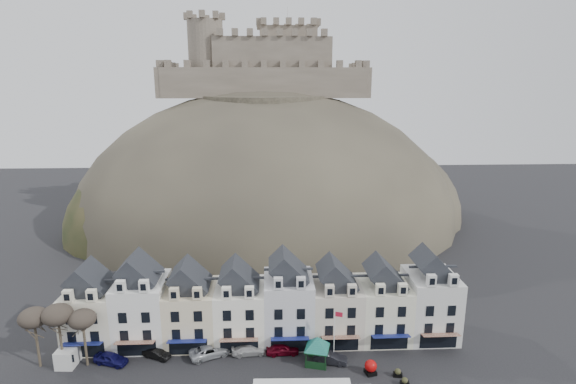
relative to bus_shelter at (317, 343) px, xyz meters
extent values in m
cube|color=#EFE9CF|center=(-30.65, 6.50, 0.99)|extent=(6.80, 8.00, 8.00)
cube|color=#212429|center=(-30.65, 6.50, 6.19)|extent=(6.80, 5.76, 2.80)
cube|color=#EFE9CF|center=(-32.14, 2.90, 5.89)|extent=(1.20, 0.80, 1.60)
cube|color=#EFE9CF|center=(-29.15, 2.90, 5.89)|extent=(1.20, 0.80, 1.60)
cube|color=black|center=(-30.65, 2.47, -1.71)|extent=(5.10, 0.06, 2.20)
cube|color=navy|center=(-30.65, 1.80, -0.41)|extent=(5.10, 1.29, 0.43)
cube|color=white|center=(-23.85, 6.50, 1.59)|extent=(6.80, 8.00, 9.20)
cube|color=#212429|center=(-23.85, 6.50, 7.39)|extent=(6.80, 5.76, 2.80)
cube|color=white|center=(-25.34, 2.90, 7.09)|extent=(1.20, 0.80, 1.60)
cube|color=white|center=(-22.35, 2.90, 7.09)|extent=(1.20, 0.80, 1.60)
cube|color=black|center=(-23.85, 2.47, -1.71)|extent=(5.10, 0.06, 2.20)
cube|color=maroon|center=(-23.85, 1.80, -0.41)|extent=(5.10, 1.29, 0.43)
cube|color=beige|center=(-17.05, 6.50, 0.99)|extent=(6.80, 8.00, 8.00)
cube|color=#212429|center=(-17.05, 6.50, 6.19)|extent=(6.80, 5.76, 2.80)
cube|color=beige|center=(-18.54, 2.90, 5.89)|extent=(1.20, 0.80, 1.60)
cube|color=beige|center=(-15.55, 2.90, 5.89)|extent=(1.20, 0.80, 1.60)
cube|color=black|center=(-17.05, 2.47, -1.71)|extent=(5.10, 0.06, 2.20)
cube|color=navy|center=(-17.05, 1.80, -0.41)|extent=(5.10, 1.29, 0.43)
cube|color=white|center=(-10.25, 6.50, 0.99)|extent=(6.80, 8.00, 8.00)
cube|color=#212429|center=(-10.25, 6.50, 6.19)|extent=(6.80, 5.76, 2.80)
cube|color=white|center=(-11.74, 2.90, 5.89)|extent=(1.20, 0.80, 1.60)
cube|color=white|center=(-8.75, 2.90, 5.89)|extent=(1.20, 0.80, 1.60)
cube|color=black|center=(-10.25, 2.47, -1.71)|extent=(5.10, 0.06, 2.20)
cube|color=maroon|center=(-10.25, 1.80, -0.41)|extent=(5.10, 1.29, 0.43)
cube|color=silver|center=(-3.45, 6.50, 1.59)|extent=(6.80, 8.00, 9.20)
cube|color=#212429|center=(-3.45, 6.50, 7.39)|extent=(6.80, 5.76, 2.80)
cube|color=silver|center=(-4.94, 2.90, 7.09)|extent=(1.20, 0.80, 1.60)
cube|color=silver|center=(-1.95, 2.90, 7.09)|extent=(1.20, 0.80, 1.60)
cube|color=black|center=(-3.45, 2.47, -1.71)|extent=(5.10, 0.06, 2.20)
cube|color=navy|center=(-3.45, 1.80, -0.41)|extent=(5.10, 1.29, 0.43)
cube|color=beige|center=(3.35, 6.50, 0.99)|extent=(6.80, 8.00, 8.00)
cube|color=#212429|center=(3.35, 6.50, 6.19)|extent=(6.80, 5.76, 2.80)
cube|color=beige|center=(1.86, 2.90, 5.89)|extent=(1.20, 0.80, 1.60)
cube|color=beige|center=(4.85, 2.90, 5.89)|extent=(1.20, 0.80, 1.60)
cube|color=black|center=(3.35, 2.47, -1.71)|extent=(5.10, 0.06, 2.20)
cube|color=maroon|center=(3.35, 1.80, -0.41)|extent=(5.10, 1.29, 0.43)
cube|color=silver|center=(10.15, 6.50, 0.99)|extent=(6.80, 8.00, 8.00)
cube|color=#212429|center=(10.15, 6.50, 6.19)|extent=(6.80, 5.76, 2.80)
cube|color=silver|center=(8.66, 2.90, 5.89)|extent=(1.20, 0.80, 1.60)
cube|color=silver|center=(11.65, 2.90, 5.89)|extent=(1.20, 0.80, 1.60)
cube|color=black|center=(10.15, 2.47, -1.71)|extent=(5.10, 0.06, 2.20)
cube|color=navy|center=(10.15, 1.80, -0.41)|extent=(5.10, 1.29, 0.43)
cube|color=silver|center=(16.95, 6.50, 1.59)|extent=(6.80, 8.00, 9.20)
cube|color=#212429|center=(16.95, 6.50, 7.39)|extent=(6.80, 5.76, 2.80)
cube|color=silver|center=(15.46, 2.90, 7.09)|extent=(1.20, 0.80, 1.60)
cube|color=silver|center=(18.45, 2.90, 7.09)|extent=(1.20, 0.80, 1.60)
cube|color=black|center=(16.95, 2.47, -1.71)|extent=(5.10, 0.06, 2.20)
cube|color=maroon|center=(16.95, 1.80, -0.41)|extent=(5.10, 1.29, 0.43)
ellipsoid|color=#353129|center=(-6.85, 60.50, -3.01)|extent=(96.00, 76.00, 68.00)
ellipsoid|color=#222E17|center=(-28.85, 54.50, -3.01)|extent=(52.00, 44.00, 42.00)
ellipsoid|color=#353129|center=(17.15, 64.50, -3.01)|extent=(56.00, 48.00, 46.00)
ellipsoid|color=#222E17|center=(-10.85, 46.50, -3.01)|extent=(40.00, 28.00, 28.00)
ellipsoid|color=#353129|center=(3.15, 48.50, -3.01)|extent=(36.00, 28.00, 24.00)
cylinder|color=#353129|center=(-6.85, 60.50, 27.99)|extent=(30.00, 30.00, 3.00)
cube|color=brown|center=(-6.85, 56.50, 32.49)|extent=(48.00, 2.20, 7.00)
cube|color=brown|center=(-6.85, 76.50, 32.49)|extent=(48.00, 2.20, 7.00)
cube|color=brown|center=(-30.85, 66.50, 32.49)|extent=(2.20, 22.00, 7.00)
cube|color=brown|center=(17.15, 66.50, 32.49)|extent=(2.20, 22.00, 7.00)
cube|color=brown|center=(-4.85, 66.50, 37.99)|extent=(28.00, 18.00, 10.00)
cube|color=brown|center=(-0.85, 68.50, 39.49)|extent=(14.00, 12.00, 13.00)
cylinder|color=brown|center=(-20.85, 62.50, 37.99)|extent=(8.40, 8.40, 18.00)
cylinder|color=silver|center=(-0.85, 68.50, 48.49)|extent=(0.16, 0.16, 5.00)
cylinder|color=#372D23|center=(-35.85, 1.00, -0.14)|extent=(0.32, 0.32, 5.74)
ellipsoid|color=#383028|center=(-35.85, 1.00, 3.96)|extent=(3.61, 3.61, 2.54)
cylinder|color=#372D23|center=(-32.85, 1.00, 0.00)|extent=(0.32, 0.32, 6.02)
ellipsoid|color=#383028|center=(-32.85, 1.00, 4.30)|extent=(3.78, 3.78, 2.67)
cylinder|color=#372D23|center=(-29.85, 1.00, -0.28)|extent=(0.32, 0.32, 5.46)
ellipsoid|color=#383028|center=(-29.85, 1.00, 3.62)|extent=(3.43, 3.43, 2.42)
cube|color=black|center=(-0.90, 1.52, -1.90)|extent=(0.17, 0.17, 2.22)
cube|color=black|center=(1.52, 0.90, -1.90)|extent=(0.17, 0.17, 2.22)
cube|color=black|center=(-1.52, -0.90, -1.90)|extent=(0.17, 0.17, 2.22)
cube|color=black|center=(0.90, -1.52, -1.90)|extent=(0.17, 0.17, 2.22)
cube|color=black|center=(0.00, 0.00, -0.80)|extent=(3.72, 3.72, 0.11)
cone|color=#155E56|center=(0.00, 0.00, 0.04)|extent=(5.92, 5.92, 1.66)
cube|color=black|center=(6.51, -2.43, -2.77)|extent=(1.55, 1.55, 0.49)
sphere|color=#AD0909|center=(6.51, -2.43, -1.88)|extent=(1.53, 1.53, 1.53)
cylinder|color=silver|center=(2.26, 0.50, 0.67)|extent=(0.11, 0.11, 7.38)
cube|color=#B6162F|center=(2.74, 0.33, 3.81)|extent=(0.97, 0.36, 0.65)
cube|color=silver|center=(-32.25, 2.35, -1.81)|extent=(2.62, 5.39, 2.40)
cube|color=black|center=(-32.25, 2.35, -1.36)|extent=(2.17, 0.23, 1.03)
cube|color=black|center=(10.15, -4.81, -2.75)|extent=(1.11, 0.64, 0.53)
sphere|color=#222E17|center=(10.15, -4.81, -2.32)|extent=(0.74, 0.74, 0.74)
cube|color=black|center=(9.77, -3.15, -2.74)|extent=(1.19, 0.75, 0.55)
sphere|color=#222E17|center=(9.77, -3.15, -2.29)|extent=(0.78, 0.78, 0.78)
imported|color=#0F0E46|center=(-26.85, 1.12, -2.24)|extent=(4.87, 3.14, 1.54)
imported|color=black|center=(-21.19, 2.15, -2.39)|extent=(4.02, 2.81, 1.26)
imported|color=#AFB2B7|center=(-14.14, 2.27, -2.25)|extent=(6.00, 4.50, 1.54)
imported|color=beige|center=(-8.91, 2.50, -2.32)|extent=(4.95, 2.39, 1.39)
imported|color=#530412|center=(-4.43, 2.35, -2.25)|extent=(4.54, 2.01, 1.52)
imported|color=black|center=(1.74, 0.00, -2.29)|extent=(4.64, 2.46, 1.45)
camera|label=1|loc=(-6.06, -51.34, 32.84)|focal=28.00mm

